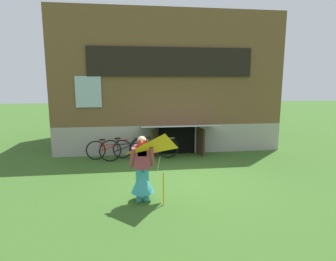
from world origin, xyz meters
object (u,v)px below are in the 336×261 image
at_px(kite, 165,154).
at_px(bicycle_black, 125,149).
at_px(bicycle_red, 109,149).
at_px(person, 142,174).
at_px(bicycle_silver, 154,148).

distance_m(kite, bicycle_black, 4.26).
xyz_separation_m(kite, bicycle_red, (-1.46, 4.29, -0.88)).
xyz_separation_m(bicycle_black, bicycle_red, (-0.57, 0.21, -0.04)).
relative_size(person, kite, 0.99).
bearing_deg(kite, bicycle_black, 102.27).
distance_m(person, bicycle_silver, 3.66).
xyz_separation_m(bicycle_silver, bicycle_red, (-1.60, 0.14, -0.03)).
bearing_deg(person, kite, -39.44).
bearing_deg(bicycle_black, person, -94.39).
xyz_separation_m(kite, bicycle_silver, (0.14, 4.16, -0.86)).
bearing_deg(person, bicycle_black, 108.91).
bearing_deg(bicycle_silver, person, -98.52).
height_order(person, bicycle_black, person).
distance_m(person, bicycle_red, 3.88).
relative_size(bicycle_black, bicycle_red, 1.10).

